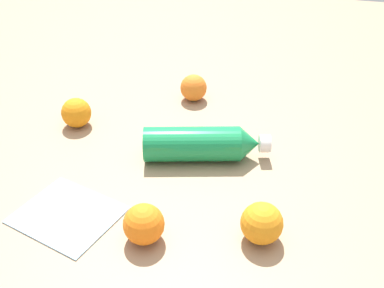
# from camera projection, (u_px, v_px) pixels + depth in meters

# --- Properties ---
(ground_plane) EXTENTS (2.40, 2.40, 0.00)m
(ground_plane) POSITION_uv_depth(u_px,v_px,m) (183.00, 155.00, 1.00)
(ground_plane) COLOR #9E7F60
(water_bottle) EXTENTS (0.13, 0.27, 0.07)m
(water_bottle) POSITION_uv_depth(u_px,v_px,m) (203.00, 144.00, 0.97)
(water_bottle) COLOR #198C4C
(water_bottle) RESTS_ON ground_plane
(orange_0) EXTENTS (0.07, 0.07, 0.07)m
(orange_0) POSITION_uv_depth(u_px,v_px,m) (194.00, 88.00, 1.19)
(orange_0) COLOR orange
(orange_0) RESTS_ON ground_plane
(orange_1) EXTENTS (0.07, 0.07, 0.07)m
(orange_1) POSITION_uv_depth(u_px,v_px,m) (143.00, 224.00, 0.78)
(orange_1) COLOR orange
(orange_1) RESTS_ON ground_plane
(orange_2) EXTENTS (0.07, 0.07, 0.07)m
(orange_2) POSITION_uv_depth(u_px,v_px,m) (262.00, 223.00, 0.78)
(orange_2) COLOR orange
(orange_2) RESTS_ON ground_plane
(orange_3) EXTENTS (0.07, 0.07, 0.07)m
(orange_3) POSITION_uv_depth(u_px,v_px,m) (76.00, 113.00, 1.08)
(orange_3) COLOR orange
(orange_3) RESTS_ON ground_plane
(folded_napkin) EXTENTS (0.19, 0.21, 0.01)m
(folded_napkin) POSITION_uv_depth(u_px,v_px,m) (67.00, 214.00, 0.85)
(folded_napkin) COLOR #99BFD8
(folded_napkin) RESTS_ON ground_plane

